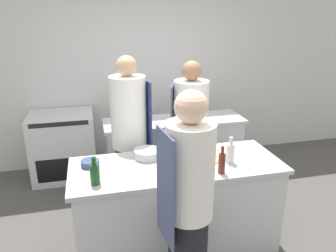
{
  "coord_description": "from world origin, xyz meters",
  "views": [
    {
      "loc": [
        -0.73,
        -2.63,
        2.2
      ],
      "look_at": [
        0.0,
        0.35,
        1.13
      ],
      "focal_mm": 35.0,
      "sensor_mm": 36.0,
      "label": 1
    }
  ],
  "objects": [
    {
      "name": "ground_plane",
      "position": [
        0.0,
        0.0,
        0.0
      ],
      "size": [
        16.0,
        16.0,
        0.0
      ],
      "primitive_type": "plane",
      "color": "#4C4947"
    },
    {
      "name": "bottle_olive_oil",
      "position": [
        0.48,
        -0.08,
        0.98
      ],
      "size": [
        0.08,
        0.08,
        0.25
      ],
      "color": "silver",
      "rests_on": "prep_counter"
    },
    {
      "name": "wall_back",
      "position": [
        0.0,
        2.13,
        1.4
      ],
      "size": [
        8.0,
        0.06,
        2.8
      ],
      "color": "silver",
      "rests_on": "ground_plane"
    },
    {
      "name": "chef_at_stove",
      "position": [
        -0.35,
        0.67,
        0.9
      ],
      "size": [
        0.41,
        0.4,
        1.79
      ],
      "rotation": [
        0.0,
        0.0,
        -1.41
      ],
      "color": "black",
      "rests_on": "ground_plane"
    },
    {
      "name": "chef_at_pass_far",
      "position": [
        0.36,
        0.74,
        0.85
      ],
      "size": [
        0.46,
        0.45,
        1.71
      ],
      "rotation": [
        0.0,
        0.0,
        1.2
      ],
      "color": "black",
      "rests_on": "ground_plane"
    },
    {
      "name": "chef_at_prep_near",
      "position": [
        -0.1,
        -0.68,
        0.87
      ],
      "size": [
        0.38,
        0.36,
        1.73
      ],
      "rotation": [
        0.0,
        0.0,
        1.68
      ],
      "color": "black",
      "rests_on": "ground_plane"
    },
    {
      "name": "bottle_vinegar",
      "position": [
        0.0,
        -0.15,
        0.97
      ],
      "size": [
        0.09,
        0.09,
        0.21
      ],
      "color": "black",
      "rests_on": "prep_counter"
    },
    {
      "name": "bowl_prep_small",
      "position": [
        -0.24,
        0.2,
        0.92
      ],
      "size": [
        0.25,
        0.25,
        0.08
      ],
      "color": "#B7BABC",
      "rests_on": "prep_counter"
    },
    {
      "name": "prep_counter",
      "position": [
        0.0,
        0.0,
        0.44
      ],
      "size": [
        1.95,
        0.76,
        0.88
      ],
      "color": "silver",
      "rests_on": "ground_plane"
    },
    {
      "name": "cutting_board",
      "position": [
        0.26,
        0.02,
        0.89
      ],
      "size": [
        0.34,
        0.21,
        0.01
      ],
      "color": "tan",
      "rests_on": "prep_counter"
    },
    {
      "name": "bottle_wine",
      "position": [
        -0.74,
        -0.2,
        0.98
      ],
      "size": [
        0.08,
        0.08,
        0.24
      ],
      "color": "#19471E",
      "rests_on": "prep_counter"
    },
    {
      "name": "oven_range",
      "position": [
        -1.14,
        1.75,
        0.46
      ],
      "size": [
        0.85,
        0.65,
        0.92
      ],
      "color": "silver",
      "rests_on": "ground_plane"
    },
    {
      "name": "bowl_mixing_large",
      "position": [
        -0.78,
        0.14,
        0.91
      ],
      "size": [
        0.16,
        0.16,
        0.06
      ],
      "color": "navy",
      "rests_on": "prep_counter"
    },
    {
      "name": "bottle_cooking_oil",
      "position": [
        0.33,
        -0.27,
        0.98
      ],
      "size": [
        0.06,
        0.06,
        0.25
      ],
      "color": "#5B2319",
      "rests_on": "prep_counter"
    },
    {
      "name": "pass_counter",
      "position": [
        0.31,
        1.27,
        0.44
      ],
      "size": [
        1.82,
        0.56,
        0.88
      ],
      "color": "silver",
      "rests_on": "ground_plane"
    }
  ]
}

